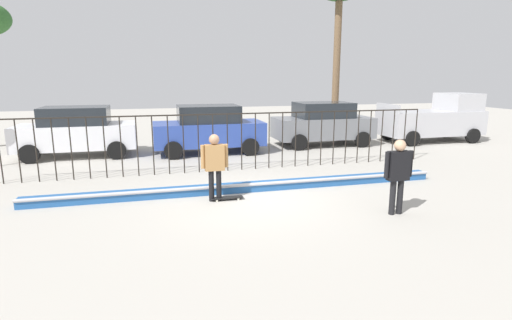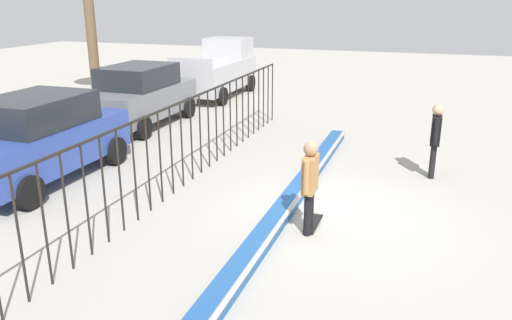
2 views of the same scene
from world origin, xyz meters
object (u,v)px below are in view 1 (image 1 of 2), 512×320
(camera_operator, at_px, (398,170))
(pickup_truck, at_px, (435,119))
(parked_car_white, at_px, (77,131))
(skateboard, at_px, (227,198))
(parked_car_gray, at_px, (323,123))
(parked_car_blue, at_px, (209,129))
(skateboarder, at_px, (215,161))

(camera_operator, xyz_separation_m, pickup_truck, (7.69, 8.53, 0.03))
(pickup_truck, bearing_deg, parked_car_white, 174.65)
(skateboard, bearing_deg, parked_car_gray, 54.89)
(parked_car_blue, bearing_deg, parked_car_white, 177.61)
(camera_operator, height_order, parked_car_blue, parked_car_blue)
(skateboarder, bearing_deg, pickup_truck, 15.64)
(camera_operator, height_order, pickup_truck, pickup_truck)
(pickup_truck, bearing_deg, skateboarder, -154.38)
(skateboarder, relative_size, parked_car_blue, 0.39)
(parked_car_white, bearing_deg, parked_car_gray, -2.15)
(parked_car_white, xyz_separation_m, parked_car_blue, (4.95, -0.56, 0.00))
(skateboard, relative_size, parked_car_gray, 0.19)
(skateboarder, distance_m, parked_car_blue, 6.35)
(camera_operator, distance_m, pickup_truck, 11.48)
(camera_operator, bearing_deg, pickup_truck, -101.81)
(parked_car_white, bearing_deg, pickup_truck, -3.28)
(parked_car_white, distance_m, parked_car_blue, 4.98)
(skateboarder, distance_m, parked_car_white, 8.05)
(parked_car_blue, xyz_separation_m, parked_car_gray, (5.15, 0.55, 0.00))
(skateboarder, xyz_separation_m, camera_operator, (3.75, -1.99, 0.01))
(skateboarder, height_order, skateboard, skateboarder)
(skateboarder, xyz_separation_m, skateboard, (0.29, -0.02, -0.94))
(pickup_truck, bearing_deg, parked_car_blue, 177.12)
(parked_car_blue, relative_size, pickup_truck, 0.91)
(skateboard, bearing_deg, parked_car_blue, 89.94)
(skateboard, xyz_separation_m, camera_operator, (3.45, -1.97, 0.95))
(skateboard, xyz_separation_m, pickup_truck, (11.14, 6.57, 0.98))
(skateboard, relative_size, pickup_truck, 0.17)
(skateboard, distance_m, parked_car_white, 8.27)
(parked_car_blue, distance_m, parked_car_gray, 5.18)
(skateboard, bearing_deg, camera_operator, -25.56)
(skateboarder, relative_size, parked_car_white, 0.39)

